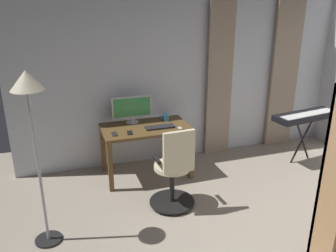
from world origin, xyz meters
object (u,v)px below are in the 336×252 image
object	(u,v)px
computer_mouse	(180,128)
floor_lamp	(30,105)
piano_keyboard	(306,117)
office_chair	(174,172)
mug_coffee	(166,117)
computer_monitor	(132,108)
cell_phone_by_monitor	(130,133)
desk	(146,133)
cell_phone_face_up	(115,134)
computer_keyboard	(160,127)

from	to	relation	value
computer_mouse	floor_lamp	distance (m)	2.13
piano_keyboard	floor_lamp	xyz separation A→B (m)	(3.79, 0.79, 0.77)
office_chair	floor_lamp	bearing A→B (deg)	-176.21
office_chair	floor_lamp	world-z (taller)	floor_lamp
mug_coffee	piano_keyboard	distance (m)	2.12
computer_monitor	floor_lamp	world-z (taller)	floor_lamp
cell_phone_by_monitor	mug_coffee	size ratio (longest dim) A/B	1.14
desk	office_chair	size ratio (longest dim) A/B	1.16
desk	computer_monitor	distance (m)	0.42
mug_coffee	desk	bearing A→B (deg)	23.74
computer_monitor	cell_phone_face_up	world-z (taller)	computer_monitor
computer_mouse	cell_phone_by_monitor	xyz separation A→B (m)	(0.68, -0.08, -0.01)
computer_mouse	cell_phone_face_up	bearing A→B (deg)	-6.20
mug_coffee	floor_lamp	world-z (taller)	floor_lamp
computer_monitor	floor_lamp	size ratio (longest dim) A/B	0.32
office_chair	cell_phone_face_up	world-z (taller)	office_chair
desk	cell_phone_by_monitor	xyz separation A→B (m)	(0.27, 0.17, 0.11)
mug_coffee	floor_lamp	distance (m)	2.26
desk	computer_monitor	size ratio (longest dim) A/B	2.11
computer_keyboard	cell_phone_face_up	size ratio (longest dim) A/B	2.79
cell_phone_by_monitor	piano_keyboard	bearing A→B (deg)	-176.08
mug_coffee	floor_lamp	xyz separation A→B (m)	(1.72, 1.27, 0.72)
cell_phone_by_monitor	floor_lamp	size ratio (longest dim) A/B	0.08
cell_phone_by_monitor	floor_lamp	world-z (taller)	floor_lamp
cell_phone_by_monitor	floor_lamp	xyz separation A→B (m)	(1.11, 0.95, 0.76)
computer_mouse	cell_phone_face_up	xyz separation A→B (m)	(0.88, -0.10, -0.01)
mug_coffee	computer_mouse	bearing A→B (deg)	100.80
mug_coffee	piano_keyboard	xyz separation A→B (m)	(-2.07, 0.49, -0.06)
desk	computer_mouse	size ratio (longest dim) A/B	12.14
office_chair	computer_keyboard	xyz separation A→B (m)	(-0.08, -0.84, 0.26)
computer_keyboard	piano_keyboard	bearing A→B (deg)	174.17
computer_keyboard	computer_mouse	xyz separation A→B (m)	(-0.24, 0.14, 0.01)
desk	floor_lamp	bearing A→B (deg)	39.13
office_chair	desk	bearing A→B (deg)	92.44
office_chair	cell_phone_by_monitor	bearing A→B (deg)	111.69
floor_lamp	piano_keyboard	bearing A→B (deg)	-168.28
desk	cell_phone_face_up	distance (m)	0.50
computer_monitor	cell_phone_face_up	xyz separation A→B (m)	(0.33, 0.39, -0.21)
cell_phone_face_up	floor_lamp	world-z (taller)	floor_lamp
computer_keyboard	floor_lamp	distance (m)	2.00
piano_keyboard	office_chair	bearing A→B (deg)	6.55
desk	computer_keyboard	world-z (taller)	computer_keyboard
computer_mouse	mug_coffee	distance (m)	0.41
cell_phone_face_up	cell_phone_by_monitor	bearing A→B (deg)	174.16
floor_lamp	office_chair	bearing A→B (deg)	-173.20
office_chair	computer_keyboard	world-z (taller)	office_chair
office_chair	cell_phone_face_up	size ratio (longest dim) A/B	7.26
computer_mouse	computer_monitor	bearing A→B (deg)	-41.61
computer_monitor	piano_keyboard	bearing A→B (deg)	167.26
office_chair	piano_keyboard	world-z (taller)	office_chair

